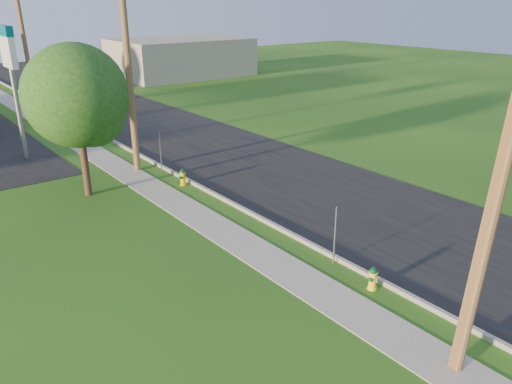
% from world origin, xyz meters
% --- Properties ---
extents(ground_plane, '(140.00, 140.00, 0.00)m').
position_xyz_m(ground_plane, '(0.00, 0.00, 0.00)').
color(ground_plane, '#1E4814').
rests_on(ground_plane, ground).
extents(road, '(8.00, 120.00, 0.02)m').
position_xyz_m(road, '(4.50, 10.00, 0.01)').
color(road, black).
rests_on(road, ground).
extents(curb, '(0.15, 120.00, 0.15)m').
position_xyz_m(curb, '(0.50, 10.00, 0.07)').
color(curb, gray).
rests_on(curb, ground).
extents(sidewalk, '(1.50, 120.00, 0.03)m').
position_xyz_m(sidewalk, '(-1.25, 10.00, 0.01)').
color(sidewalk, '#98968A').
rests_on(sidewalk, ground).
extents(utility_pole_near, '(1.40, 0.32, 9.48)m').
position_xyz_m(utility_pole_near, '(-0.60, -1.00, 4.80)').
color(utility_pole_near, brown).
rests_on(utility_pole_near, ground).
extents(utility_pole_mid, '(1.40, 0.32, 9.80)m').
position_xyz_m(utility_pole_mid, '(-0.60, 17.00, 4.95)').
color(utility_pole_mid, brown).
rests_on(utility_pole_mid, ground).
extents(utility_pole_far, '(1.40, 0.32, 9.50)m').
position_xyz_m(utility_pole_far, '(-0.60, 35.00, 4.80)').
color(utility_pole_far, brown).
rests_on(utility_pole_far, ground).
extents(sign_post_near, '(0.05, 0.04, 2.00)m').
position_xyz_m(sign_post_near, '(0.25, 4.20, 1.00)').
color(sign_post_near, gray).
rests_on(sign_post_near, ground).
extents(sign_post_mid, '(0.05, 0.04, 2.00)m').
position_xyz_m(sign_post_mid, '(0.25, 16.00, 1.00)').
color(sign_post_mid, gray).
rests_on(sign_post_mid, ground).
extents(sign_post_far, '(0.05, 0.04, 2.00)m').
position_xyz_m(sign_post_far, '(0.25, 28.20, 1.00)').
color(sign_post_far, gray).
rests_on(sign_post_far, ground).
extents(price_pylon, '(0.34, 2.04, 6.85)m').
position_xyz_m(price_pylon, '(-4.50, 22.50, 5.43)').
color(price_pylon, gray).
rests_on(price_pylon, ground).
extents(distant_building, '(14.00, 10.00, 4.00)m').
position_xyz_m(distant_building, '(18.00, 45.00, 2.00)').
color(distant_building, gray).
rests_on(distant_building, ground).
extents(tree_verge, '(4.28, 4.28, 6.49)m').
position_xyz_m(tree_verge, '(-3.71, 15.07, 4.18)').
color(tree_verge, '#37251A').
rests_on(tree_verge, ground).
extents(hydrant_near, '(0.39, 0.35, 0.75)m').
position_xyz_m(hydrant_near, '(0.04, 2.42, 0.37)').
color(hydrant_near, yellow).
rests_on(hydrant_near, ground).
extents(hydrant_mid, '(0.42, 0.37, 0.81)m').
position_xyz_m(hydrant_mid, '(0.09, 13.62, 0.40)').
color(hydrant_mid, '#DCBD00').
rests_on(hydrant_mid, ground).
extents(hydrant_far, '(0.40, 0.35, 0.77)m').
position_xyz_m(hydrant_far, '(0.10, 27.17, 0.38)').
color(hydrant_far, gold).
rests_on(hydrant_far, ground).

